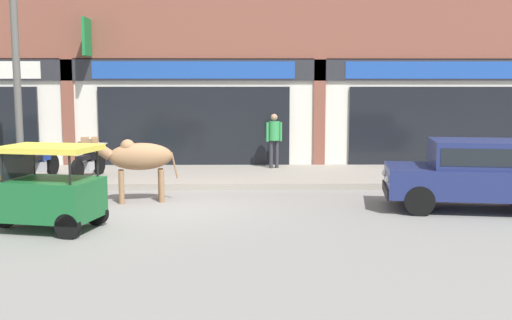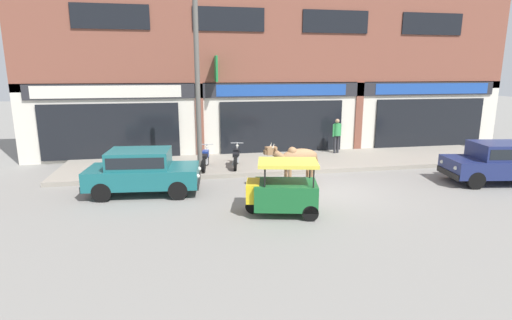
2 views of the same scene
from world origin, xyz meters
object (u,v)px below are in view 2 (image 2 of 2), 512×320
motorcycle_1 (236,157)px  pedestrian (337,132)px  car_1 (142,170)px  car_0 (499,161)px  cow (297,158)px  auto_rickshaw (283,191)px  motorcycle_0 (205,159)px  utility_pole (198,90)px

motorcycle_1 → pedestrian: 5.33m
car_1 → motorcycle_1: size_ratio=2.08×
motorcycle_1 → car_1: bearing=-144.2°
car_0 → car_1: (-12.31, 1.05, 0.00)m
cow → car_1: bearing=178.9°
auto_rickshaw → pedestrian: pedestrian is taller
cow → auto_rickshaw: cow is taller
car_1 → auto_rickshaw: size_ratio=1.75×
motorcycle_0 → motorcycle_1: 1.24m
motorcycle_1 → pedestrian: pedestrian is taller
car_1 → utility_pole: size_ratio=0.60×
auto_rickshaw → motorcycle_0: bearing=109.7°
car_1 → auto_rickshaw: 4.80m
motorcycle_0 → pedestrian: bearing=17.2°
cow → motorcycle_1: cow is taller
motorcycle_0 → motorcycle_1: bearing=3.5°
auto_rickshaw → motorcycle_1: bearing=96.4°
car_0 → motorcycle_0: size_ratio=2.10×
pedestrian → motorcycle_0: bearing=-162.8°
motorcycle_1 → motorcycle_0: bearing=-176.5°
cow → auto_rickshaw: bearing=-114.3°
cow → car_1: 5.15m
car_0 → pedestrian: (-3.93, 5.36, 0.33)m
auto_rickshaw → motorcycle_1: (-0.58, 5.13, -0.11)m
car_0 → motorcycle_0: car_0 is taller
pedestrian → utility_pole: bearing=-157.8°
motorcycle_0 → utility_pole: utility_pole is taller
auto_rickshaw → motorcycle_0: size_ratio=1.18×
cow → motorcycle_1: bearing=124.2°
motorcycle_1 → utility_pole: (-1.47, -0.78, 2.69)m
car_0 → pedestrian: bearing=126.3°
cow → pedestrian: size_ratio=1.33×
auto_rickshaw → utility_pole: utility_pole is taller
car_1 → auto_rickshaw: auto_rickshaw is taller
cow → car_1: (-5.15, 0.10, -0.19)m
motorcycle_0 → utility_pole: size_ratio=0.29×
car_1 → pedestrian: 9.43m
motorcycle_1 → pedestrian: (4.97, 1.84, 0.60)m
utility_pole → auto_rickshaw: bearing=-64.7°
auto_rickshaw → utility_pole: (-2.05, 4.35, 2.58)m
cow → utility_pole: (-3.21, 1.78, 2.24)m
car_1 → pedestrian: (8.38, 4.31, 0.33)m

